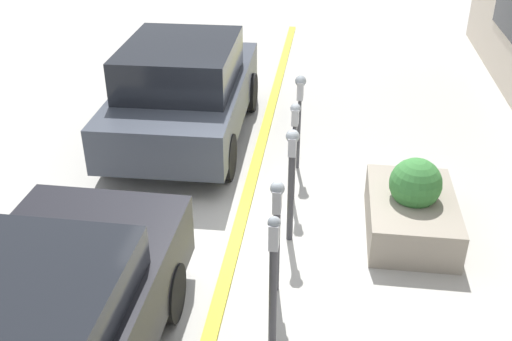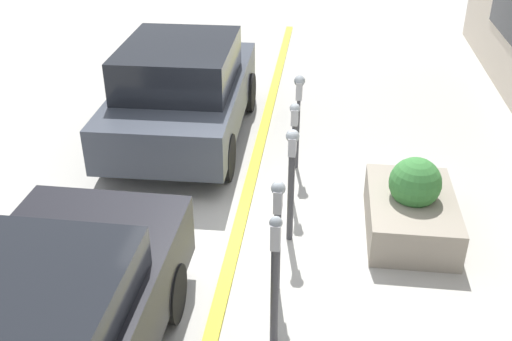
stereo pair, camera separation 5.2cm
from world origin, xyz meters
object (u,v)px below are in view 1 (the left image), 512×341
Objects in this scene: parking_meter_nearest at (273,271)px; planter_box at (412,208)px; parking_meter_fourth at (295,132)px; parking_meter_second at (277,221)px; parked_car_middle at (184,90)px; parking_meter_middle at (292,170)px; parking_meter_farthest at (300,99)px.

planter_box is (2.18, -1.55, -0.57)m from parking_meter_nearest.
parking_meter_fourth is at bearing 0.07° from parking_meter_nearest.
parking_meter_second reaches higher than planter_box.
planter_box is 4.20m from parked_car_middle.
parking_meter_fourth is 0.88× the size of planter_box.
parking_meter_nearest is 1.01× the size of parking_meter_middle.
parking_meter_second is at bearing 178.63° from parking_meter_fourth.
parking_meter_farthest is (1.88, 0.02, 0.14)m from parking_meter_middle.
planter_box is at bearing -76.92° from parking_meter_middle.
parking_meter_nearest reaches higher than parking_meter_middle.
parking_meter_nearest is 4.89m from parked_car_middle.
parking_meter_nearest is 1.10× the size of parking_meter_second.
parking_meter_second is at bearing 3.35° from parking_meter_nearest.
parking_meter_nearest is at bearing -157.83° from parked_car_middle.
parked_car_middle is (1.71, 1.92, -0.18)m from parking_meter_fourth.
parked_car_middle reaches higher than parking_meter_second.
planter_box is at bearing -124.62° from parked_car_middle.
parking_meter_nearest is at bearing -176.65° from parking_meter_second.
parking_meter_middle is 0.37× the size of parked_car_middle.
parking_meter_farthest is (3.71, -0.00, 0.22)m from parking_meter_nearest.
parking_meter_fourth is 0.35× the size of parked_car_middle.
parking_meter_fourth is (0.95, 0.03, 0.04)m from parking_meter_middle.
planter_box is at bearing -35.44° from parking_meter_nearest.
parking_meter_farthest is at bearing -0.50° from parking_meter_fourth.
parking_meter_middle is (0.98, -0.08, 0.08)m from parking_meter_second.
parked_car_middle is at bearing 48.26° from parking_meter_fourth.
parking_meter_nearest is at bearing 179.92° from parking_meter_farthest.
parking_meter_second is 2.88m from parking_meter_farthest.
parking_meter_nearest is 1.83m from parking_meter_middle.
parking_meter_farthest is 2.10m from parked_car_middle.
planter_box is 0.40× the size of parked_car_middle.
parking_meter_nearest is 1.06× the size of parking_meter_fourth.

